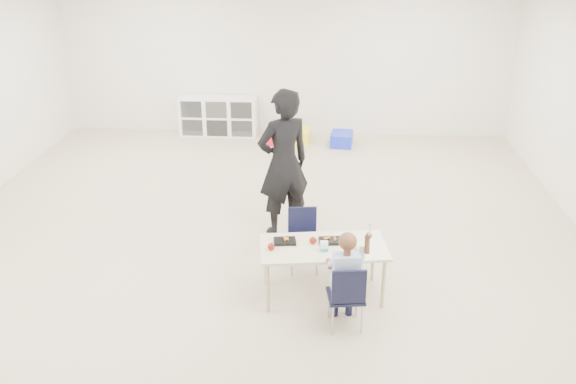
# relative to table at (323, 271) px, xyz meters

# --- Properties ---
(room) EXTENTS (9.00, 9.02, 2.80)m
(room) POSITION_rel_table_xyz_m (-0.78, 0.93, 1.11)
(room) COLOR beige
(room) RESTS_ON ground
(table) EXTENTS (1.34, 0.80, 0.58)m
(table) POSITION_rel_table_xyz_m (0.00, 0.00, 0.00)
(table) COLOR beige
(table) RESTS_ON ground
(chair_near) EXTENTS (0.38, 0.36, 0.70)m
(chair_near) POSITION_rel_table_xyz_m (0.22, -0.51, 0.05)
(chair_near) COLOR black
(chair_near) RESTS_ON ground
(chair_far) EXTENTS (0.38, 0.36, 0.70)m
(chair_far) POSITION_rel_table_xyz_m (-0.22, 0.51, 0.05)
(chair_far) COLOR black
(chair_far) RESTS_ON ground
(child) EXTENTS (0.52, 0.52, 1.10)m
(child) POSITION_rel_table_xyz_m (0.22, -0.51, 0.25)
(child) COLOR #BCD3FF
(child) RESTS_ON chair_near
(lunch_tray_near) EXTENTS (0.24, 0.19, 0.03)m
(lunch_tray_near) POSITION_rel_table_xyz_m (0.07, 0.09, 0.30)
(lunch_tray_near) COLOR black
(lunch_tray_near) RESTS_ON table
(lunch_tray_far) EXTENTS (0.24, 0.19, 0.03)m
(lunch_tray_far) POSITION_rel_table_xyz_m (-0.39, 0.05, 0.30)
(lunch_tray_far) COLOR black
(lunch_tray_far) RESTS_ON table
(milk_carton) EXTENTS (0.08, 0.08, 0.10)m
(milk_carton) POSITION_rel_table_xyz_m (0.01, -0.10, 0.34)
(milk_carton) COLOR white
(milk_carton) RESTS_ON table
(bread_roll) EXTENTS (0.09, 0.09, 0.07)m
(bread_roll) POSITION_rel_table_xyz_m (0.29, -0.08, 0.32)
(bread_roll) COLOR tan
(bread_roll) RESTS_ON table
(apple_near) EXTENTS (0.07, 0.07, 0.07)m
(apple_near) POSITION_rel_table_xyz_m (-0.11, 0.05, 0.32)
(apple_near) COLOR maroon
(apple_near) RESTS_ON table
(apple_far) EXTENTS (0.07, 0.07, 0.07)m
(apple_far) POSITION_rel_table_xyz_m (-0.52, -0.11, 0.32)
(apple_far) COLOR maroon
(apple_far) RESTS_ON table
(cubby_shelf) EXTENTS (1.40, 0.40, 0.70)m
(cubby_shelf) POSITION_rel_table_xyz_m (-1.98, 5.21, 0.06)
(cubby_shelf) COLOR white
(cubby_shelf) RESTS_ON ground
(adult) EXTENTS (0.80, 0.72, 1.83)m
(adult) POSITION_rel_table_xyz_m (-0.50, 1.41, 0.62)
(adult) COLOR black
(adult) RESTS_ON ground
(bin_red) EXTENTS (0.43, 0.50, 0.21)m
(bin_red) POSITION_rel_table_xyz_m (-0.84, 4.81, -0.19)
(bin_red) COLOR red
(bin_red) RESTS_ON ground
(bin_yellow) EXTENTS (0.38, 0.47, 0.22)m
(bin_yellow) POSITION_rel_table_xyz_m (-0.48, 4.91, -0.18)
(bin_yellow) COLOR yellow
(bin_yellow) RESTS_ON ground
(bin_blue) EXTENTS (0.41, 0.50, 0.23)m
(bin_blue) POSITION_rel_table_xyz_m (0.26, 4.76, -0.18)
(bin_blue) COLOR #1C2FD7
(bin_blue) RESTS_ON ground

